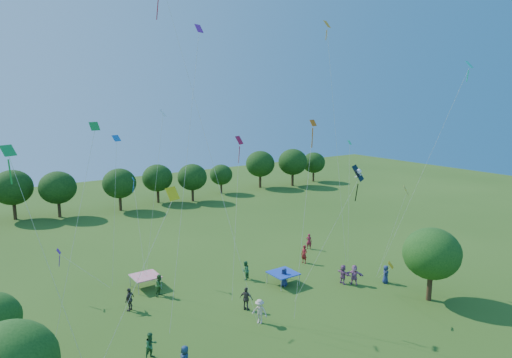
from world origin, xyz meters
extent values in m
cylinder|color=#422B19|center=(14.90, 11.10, 1.00)|extent=(0.41, 0.41, 1.99)
ellipsoid|color=#204F16|center=(14.90, 11.10, 3.91)|extent=(4.52, 4.52, 4.06)
cylinder|color=#422B19|center=(-8.83, 57.29, 1.07)|extent=(0.44, 0.44, 2.14)
ellipsoid|color=#183E11|center=(-8.83, 57.29, 4.33)|extent=(5.14, 5.14, 4.63)
cylinder|color=#422B19|center=(-3.73, 55.12, 1.01)|extent=(0.42, 0.42, 2.03)
ellipsoid|color=#183E11|center=(-3.73, 55.12, 4.09)|extent=(4.86, 4.86, 4.37)
cylinder|color=#422B19|center=(4.25, 54.00, 0.98)|extent=(0.40, 0.40, 1.96)
ellipsoid|color=#183E11|center=(4.25, 54.00, 3.96)|extent=(4.71, 4.71, 4.24)
cylinder|color=#422B19|center=(10.62, 55.53, 0.96)|extent=(0.39, 0.39, 1.91)
ellipsoid|color=#183E11|center=(10.62, 55.53, 3.87)|extent=(4.59, 4.59, 4.13)
cylinder|color=#422B19|center=(15.42, 53.36, 0.94)|extent=(0.39, 0.39, 1.89)
ellipsoid|color=#183E11|center=(15.42, 53.36, 3.82)|extent=(4.54, 4.54, 4.08)
cylinder|color=#422B19|center=(22.08, 55.90, 0.79)|extent=(0.33, 0.33, 1.58)
ellipsoid|color=#183E11|center=(22.08, 55.90, 3.20)|extent=(3.80, 3.80, 3.42)
cylinder|color=#422B19|center=(30.27, 56.13, 1.07)|extent=(0.44, 0.44, 2.13)
ellipsoid|color=#183E11|center=(30.27, 56.13, 4.31)|extent=(5.12, 5.12, 4.61)
cylinder|color=#422B19|center=(36.10, 54.14, 1.09)|extent=(0.45, 0.45, 2.18)
ellipsoid|color=#183E11|center=(36.10, 54.14, 4.41)|extent=(5.24, 5.24, 4.72)
cylinder|color=#422B19|center=(42.14, 55.19, 0.91)|extent=(0.37, 0.37, 1.81)
ellipsoid|color=#183E11|center=(42.14, 55.19, 3.66)|extent=(4.35, 4.35, 3.91)
cube|color=red|center=(-2.86, 26.38, 1.05)|extent=(2.20, 2.20, 0.08)
cylinder|color=#999999|center=(-3.86, 25.38, 0.55)|extent=(0.05, 0.05, 1.10)
cylinder|color=#999999|center=(-1.86, 25.38, 0.55)|extent=(0.05, 0.05, 1.10)
cylinder|color=#999999|center=(-3.86, 27.38, 0.55)|extent=(0.05, 0.05, 1.10)
cylinder|color=#999999|center=(-1.86, 27.38, 0.55)|extent=(0.05, 0.05, 1.10)
cube|color=#1C3EB7|center=(7.18, 20.19, 1.05)|extent=(2.20, 2.20, 0.08)
cylinder|color=#999999|center=(6.18, 19.19, 0.55)|extent=(0.05, 0.05, 1.10)
cylinder|color=#999999|center=(8.18, 19.19, 0.55)|extent=(0.05, 0.05, 1.10)
cylinder|color=#999999|center=(6.18, 21.19, 0.55)|extent=(0.05, 0.05, 1.10)
cylinder|color=#999999|center=(8.18, 21.19, 0.55)|extent=(0.05, 0.05, 1.10)
imported|color=navy|center=(7.06, 19.89, 0.80)|extent=(0.68, 0.89, 1.60)
imported|color=maroon|center=(15.30, 26.02, 0.84)|extent=(0.69, 0.74, 1.67)
imported|color=#296031|center=(-6.59, 15.98, 0.85)|extent=(0.92, 0.62, 1.71)
imported|color=beige|center=(1.54, 15.75, 0.90)|extent=(1.04, 1.29, 1.81)
imported|color=#463F38|center=(-5.44, 23.03, 0.91)|extent=(1.14, 1.03, 1.81)
imported|color=#AD659E|center=(12.26, 16.69, 0.87)|extent=(1.44, 1.65, 1.74)
imported|color=#32622A|center=(-2.49, 24.22, 0.90)|extent=(1.01, 0.87, 1.81)
imported|color=#453E37|center=(1.91, 18.04, 0.91)|extent=(0.99, 1.16, 1.82)
imported|color=#925585|center=(11.59, 17.36, 0.85)|extent=(0.66, 1.63, 1.71)
imported|color=navy|center=(14.75, 15.33, 0.80)|extent=(0.89, 0.72, 1.59)
imported|color=maroon|center=(12.08, 23.07, 0.90)|extent=(0.57, 0.75, 1.81)
imported|color=#2B643B|center=(5.11, 23.00, 0.85)|extent=(0.95, 0.83, 1.69)
cube|color=black|center=(5.55, 10.61, 11.32)|extent=(1.25, 1.06, 0.94)
cube|color=black|center=(5.55, 10.66, 10.03)|extent=(0.13, 0.27, 1.18)
sphere|color=white|center=(5.55, 10.55, 11.42)|extent=(0.34, 0.34, 0.34)
cylinder|color=white|center=(5.55, 10.55, 11.14)|extent=(0.25, 0.48, 0.32)
cylinder|color=white|center=(5.55, 10.55, 11.14)|extent=(0.25, 0.48, 0.32)
cylinder|color=beige|center=(4.80, 12.76, 6.08)|extent=(1.52, 4.31, 9.57)
cylinder|color=beige|center=(-1.87, 16.63, 12.73)|extent=(3.39, 6.40, 22.87)
cube|color=#D2580C|center=(2.80, 11.90, 14.52)|extent=(0.48, 0.32, 0.39)
cube|color=#D2580C|center=(2.80, 11.95, 13.60)|extent=(0.21, 0.27, 1.26)
cylinder|color=beige|center=(2.59, 12.39, 7.82)|extent=(0.46, 1.01, 13.03)
cube|color=yellow|center=(-8.12, 8.62, 12.01)|extent=(0.67, 0.52, 0.54)
cylinder|color=beige|center=(-9.78, 10.49, 6.53)|extent=(3.35, 3.75, 10.46)
cube|color=orange|center=(10.00, 11.16, 4.00)|extent=(0.65, 0.60, 0.44)
cylinder|color=beige|center=(11.35, 12.77, 2.54)|extent=(2.71, 3.24, 2.49)
cube|color=#188832|center=(-9.03, 16.54, 14.51)|extent=(0.58, 0.40, 0.46)
cylinder|color=beige|center=(-10.53, 16.96, 7.79)|extent=(3.02, 0.87, 12.99)
cube|color=blue|center=(-2.31, 29.77, 8.87)|extent=(0.32, 0.43, 0.36)
cube|color=blue|center=(-2.31, 29.82, 8.15)|extent=(0.14, 0.22, 0.94)
cylinder|color=beige|center=(-2.68, 27.85, 5.01)|extent=(0.75, 3.85, 7.42)
cube|color=#811895|center=(-2.48, 16.49, 20.17)|extent=(0.62, 0.48, 0.49)
cylinder|color=beige|center=(-3.91, 16.21, 10.62)|extent=(2.89, 0.59, 18.64)
cube|color=white|center=(-2.16, 23.10, 14.89)|extent=(0.72, 0.75, 0.52)
cylinder|color=beige|center=(-2.59, 24.46, 7.96)|extent=(0.87, 2.75, 13.32)
cube|color=#0DD0A7|center=(15.37, 9.54, 18.35)|extent=(0.70, 0.55, 0.47)
cube|color=#0DD0A7|center=(15.37, 9.59, 17.55)|extent=(0.15, 0.19, 0.81)
cylinder|color=beige|center=(14.05, 12.10, 9.69)|extent=(2.66, 5.15, 16.79)
cube|color=#BB0B29|center=(2.00, 19.02, 12.94)|extent=(0.78, 0.67, 0.60)
cube|color=#BB0B29|center=(2.00, 19.07, 11.85)|extent=(0.13, 0.30, 1.29)
cylinder|color=beige|center=(1.23, 18.39, 6.98)|extent=(1.57, 1.29, 11.36)
cube|color=orange|center=(10.16, 18.69, 21.77)|extent=(0.79, 0.65, 0.56)
cube|color=orange|center=(10.16, 18.74, 20.94)|extent=(0.12, 0.19, 0.79)
cylinder|color=beige|center=(11.67, 18.63, 11.39)|extent=(3.05, 0.12, 20.18)
cube|color=gold|center=(12.06, 11.74, 9.22)|extent=(0.78, 0.72, 0.63)
cylinder|color=beige|center=(12.43, 13.22, 5.11)|extent=(0.76, 2.98, 7.63)
cube|color=#1A923A|center=(-13.83, 11.89, 13.94)|extent=(0.64, 0.55, 0.44)
cube|color=#1A923A|center=(-13.83, 11.94, 13.05)|extent=(0.13, 0.25, 1.08)
cylinder|color=beige|center=(-12.41, 12.09, 7.51)|extent=(2.86, 0.41, 12.41)
cube|color=blue|center=(-5.10, 25.13, 13.00)|extent=(0.67, 0.55, 0.45)
cylinder|color=beige|center=(-5.54, 25.25, 7.03)|extent=(0.91, 0.27, 11.46)
cube|color=#6E1AA1|center=(-9.25, 28.02, 4.05)|extent=(0.41, 0.52, 0.41)
cube|color=#6E1AA1|center=(-9.25, 28.07, 3.25)|extent=(0.14, 0.24, 1.01)
cylinder|color=beige|center=(-7.76, 26.62, 2.58)|extent=(2.99, 2.83, 2.57)
cube|color=white|center=(-13.30, 13.45, 4.00)|extent=(0.57, 0.78, 0.56)
cube|color=#0CABB5|center=(13.38, 18.86, 12.14)|extent=(0.37, 0.49, 0.39)
cylinder|color=beige|center=(13.39, 18.71, 6.63)|extent=(0.04, 0.32, 10.66)
camera|label=1|loc=(-16.11, -9.11, 16.12)|focal=32.00mm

